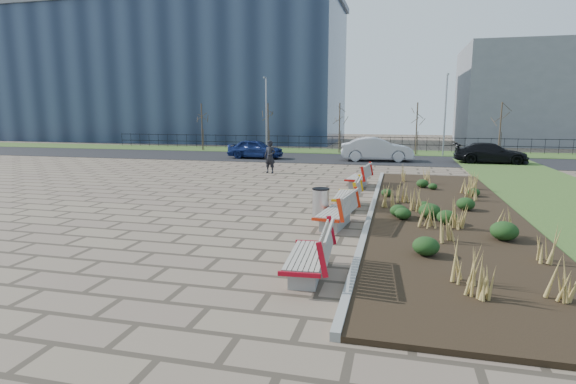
% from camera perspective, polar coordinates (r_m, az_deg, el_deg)
% --- Properties ---
extents(ground, '(120.00, 120.00, 0.00)m').
position_cam_1_polar(ground, '(11.52, -10.95, -6.65)').
color(ground, '#6F5F4C').
rests_on(ground, ground).
extents(planting_bed, '(4.50, 18.00, 0.10)m').
position_cam_1_polar(planting_bed, '(15.41, 19.30, -2.59)').
color(planting_bed, black).
rests_on(planting_bed, ground).
extents(planting_curb, '(0.16, 18.00, 0.15)m').
position_cam_1_polar(planting_curb, '(15.35, 10.62, -2.14)').
color(planting_curb, gray).
rests_on(planting_curb, ground).
extents(grass_verge_far, '(80.00, 5.00, 0.04)m').
position_cam_1_polar(grass_verge_far, '(38.42, 6.77, 5.13)').
color(grass_verge_far, '#33511E').
rests_on(grass_verge_far, ground).
extents(road, '(80.00, 7.00, 0.02)m').
position_cam_1_polar(road, '(32.50, 5.45, 4.25)').
color(road, black).
rests_on(road, ground).
extents(bench_a, '(1.04, 2.15, 1.00)m').
position_cam_1_polar(bench_a, '(9.08, 2.41, -7.74)').
color(bench_a, '#A60B1B').
rests_on(bench_a, ground).
extents(bench_b, '(1.16, 2.20, 1.00)m').
position_cam_1_polar(bench_b, '(13.07, 6.05, -2.25)').
color(bench_b, red).
rests_on(bench_b, ground).
extents(bench_c, '(0.91, 2.10, 1.00)m').
position_cam_1_polar(bench_c, '(15.80, 7.44, -0.13)').
color(bench_c, '#FEB90D').
rests_on(bench_c, ground).
extents(bench_d, '(1.11, 2.18, 1.00)m').
position_cam_1_polar(bench_d, '(20.22, 8.88, 2.06)').
color(bench_d, '#B4100C').
rests_on(bench_d, ground).
extents(litter_bin, '(0.51, 0.51, 0.97)m').
position_cam_1_polar(litter_bin, '(13.83, 4.18, -1.59)').
color(litter_bin, '#B2B2B7').
rests_on(litter_bin, ground).
extents(pedestrian, '(0.72, 0.55, 1.79)m').
position_cam_1_polar(pedestrian, '(24.58, -2.31, 4.49)').
color(pedestrian, black).
rests_on(pedestrian, ground).
extents(car_blue, '(4.00, 1.67, 1.35)m').
position_cam_1_polar(car_blue, '(32.47, -4.14, 5.48)').
color(car_blue, navy).
rests_on(car_blue, road).
extents(car_silver, '(5.00, 2.32, 1.59)m').
position_cam_1_polar(car_silver, '(31.28, 11.18, 5.36)').
color(car_silver, '#A6A8AE').
rests_on(car_silver, road).
extents(car_black, '(4.54, 1.85, 1.32)m').
position_cam_1_polar(car_black, '(32.02, 24.32, 4.52)').
color(car_black, black).
rests_on(car_black, road).
extents(tree_a, '(1.40, 1.40, 4.00)m').
position_cam_1_polar(tree_a, '(40.15, -10.87, 8.12)').
color(tree_a, '#4C3D2D').
rests_on(tree_a, grass_verge_far).
extents(tree_b, '(1.40, 1.40, 4.00)m').
position_cam_1_polar(tree_b, '(38.05, -2.54, 8.19)').
color(tree_b, '#4C3D2D').
rests_on(tree_b, grass_verge_far).
extents(tree_c, '(1.40, 1.40, 4.00)m').
position_cam_1_polar(tree_c, '(36.81, 6.55, 8.08)').
color(tree_c, '#4C3D2D').
rests_on(tree_c, grass_verge_far).
extents(tree_d, '(1.40, 1.40, 4.00)m').
position_cam_1_polar(tree_d, '(36.54, 16.00, 7.74)').
color(tree_d, '#4C3D2D').
rests_on(tree_d, grass_verge_far).
extents(tree_e, '(1.40, 1.40, 4.00)m').
position_cam_1_polar(tree_e, '(37.24, 25.33, 7.21)').
color(tree_e, '#4C3D2D').
rests_on(tree_e, grass_verge_far).
extents(lamp_west, '(0.24, 0.60, 6.00)m').
position_cam_1_polar(lamp_west, '(37.55, -2.77, 9.69)').
color(lamp_west, gray).
rests_on(lamp_west, grass_verge_far).
extents(lamp_east, '(0.24, 0.60, 6.00)m').
position_cam_1_polar(lamp_east, '(36.14, 19.32, 9.14)').
color(lamp_east, gray).
rests_on(lamp_east, grass_verge_far).
extents(railing_fence, '(44.00, 0.10, 1.20)m').
position_cam_1_polar(railing_fence, '(39.86, 7.06, 6.20)').
color(railing_fence, black).
rests_on(railing_fence, grass_verge_far).
extents(building_glass, '(40.00, 14.00, 15.00)m').
position_cam_1_polar(building_glass, '(56.83, -14.69, 14.01)').
color(building_glass, '#192338').
rests_on(building_glass, ground).
extents(building_grey, '(18.00, 12.00, 10.00)m').
position_cam_1_polar(building_grey, '(54.23, 30.77, 10.50)').
color(building_grey, slate).
rests_on(building_grey, ground).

